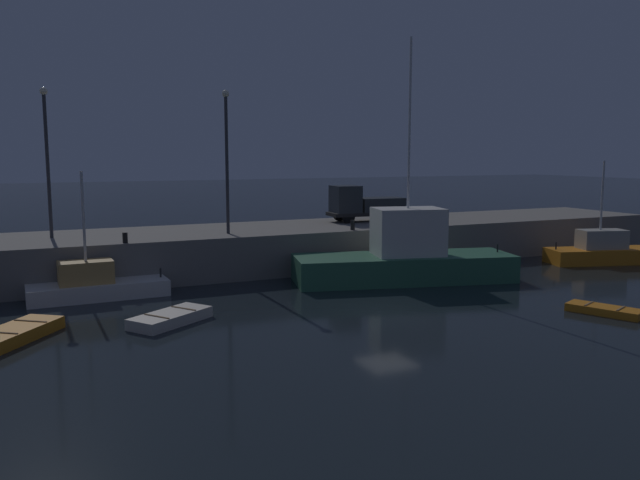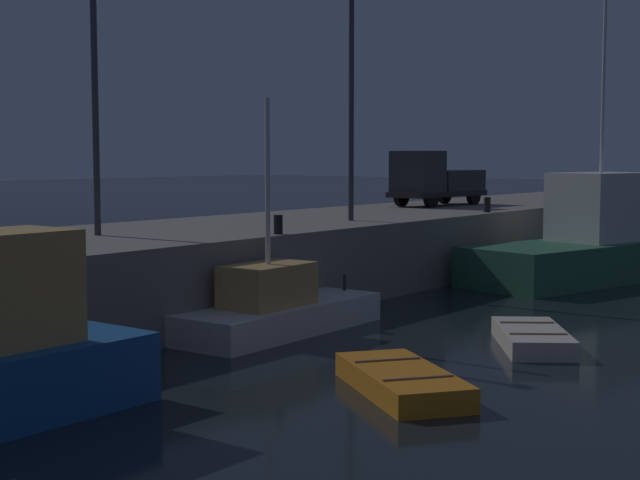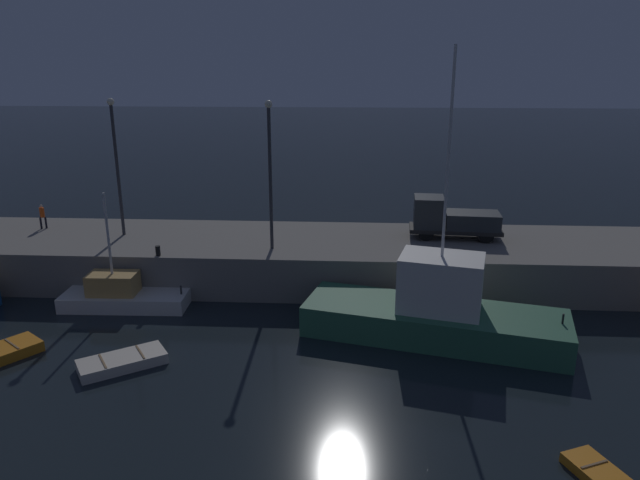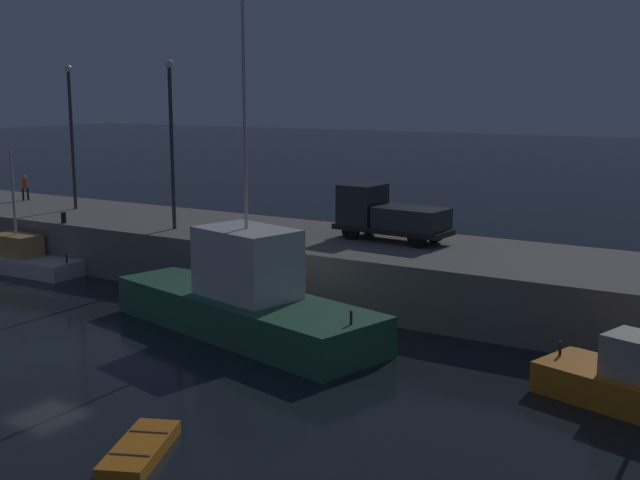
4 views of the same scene
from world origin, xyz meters
TOP-DOWN VIEW (x-y plane):
  - pier_quay at (0.00, 14.16)m, footprint 59.59×8.25m
  - fishing_trawler_red at (-12.34, 8.98)m, footprint 7.06×2.45m
  - fishing_boat_blue at (4.83, 6.17)m, footprint 13.50×6.90m
  - dinghy_orange_near at (-9.80, 2.38)m, footprint 4.06×3.50m
  - rowboat_white_mid at (-16.01, 2.53)m, footprint 3.81×4.28m
  - lamp_post_west at (-14.16, 14.50)m, footprint 0.44×0.44m
  - lamp_post_east at (-4.19, 12.17)m, footprint 0.44×0.44m
  - utility_truck at (6.79, 14.98)m, footprint 5.83×2.43m
  - bollard_west at (-10.56, 10.41)m, footprint 0.28×0.28m
  - bollard_central at (3.62, 10.57)m, footprint 0.28×0.28m

SIDE VIEW (x-z plane):
  - dinghy_orange_near at x=-9.80m, z-range -0.02..0.51m
  - rowboat_white_mid at x=-16.01m, z-range -0.02..0.53m
  - fishing_trawler_red at x=-12.34m, z-range -2.61..4.03m
  - pier_quay at x=0.00m, z-range 0.00..2.65m
  - fishing_boat_blue at x=4.83m, z-range -5.66..8.44m
  - bollard_west at x=-10.56m, z-range 2.65..3.24m
  - bollard_central at x=3.62m, z-range 2.65..3.28m
  - utility_truck at x=6.79m, z-range 2.58..5.20m
  - lamp_post_west at x=-14.16m, z-range 3.33..11.94m
  - lamp_post_east at x=-4.19m, z-range 3.33..12.00m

